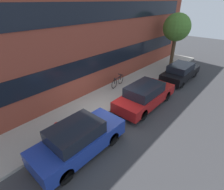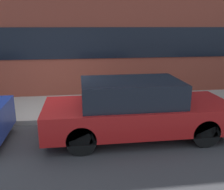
% 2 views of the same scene
% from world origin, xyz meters
% --- Properties ---
extents(ground_plane, '(56.00, 56.00, 0.00)m').
position_xyz_m(ground_plane, '(0.00, 0.00, 0.00)').
color(ground_plane, '#38383A').
extents(sidewalk_strip, '(28.00, 2.49, 0.14)m').
position_xyz_m(sidewalk_strip, '(0.00, 1.25, 0.07)').
color(sidewalk_strip, '#A8A399').
rests_on(sidewalk_strip, ground_plane).
extents(rowhouse_facade, '(28.00, 1.02, 9.29)m').
position_xyz_m(rowhouse_facade, '(0.00, 2.94, 4.65)').
color(rowhouse_facade, brown).
rests_on(rowhouse_facade, ground_plane).
extents(parked_car_blue, '(4.04, 1.62, 1.47)m').
position_xyz_m(parked_car_blue, '(-2.90, -1.05, 0.73)').
color(parked_car_blue, '#1E3899').
rests_on(parked_car_blue, ground_plane).
extents(parked_car_red, '(4.47, 1.69, 1.42)m').
position_xyz_m(parked_car_red, '(2.17, -1.05, 0.71)').
color(parked_car_red, '#AD1919').
rests_on(parked_car_red, ground_plane).
extents(parked_car_black, '(4.27, 1.62, 1.33)m').
position_xyz_m(parked_car_black, '(7.47, -1.05, 0.67)').
color(parked_car_black, black).
rests_on(parked_car_black, ground_plane).
extents(fire_hydrant, '(0.54, 0.30, 0.74)m').
position_xyz_m(fire_hydrant, '(-2.99, 0.42, 0.51)').
color(fire_hydrant, red).
rests_on(fire_hydrant, sidewalk_strip).
extents(bicycle, '(1.58, 0.44, 0.77)m').
position_xyz_m(bicycle, '(2.99, 1.78, 0.52)').
color(bicycle, black).
rests_on(bicycle, sidewalk_strip).
extents(street_tree, '(2.35, 2.35, 4.70)m').
position_xyz_m(street_tree, '(9.73, 0.79, 3.61)').
color(street_tree, brown).
rests_on(street_tree, sidewalk_strip).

